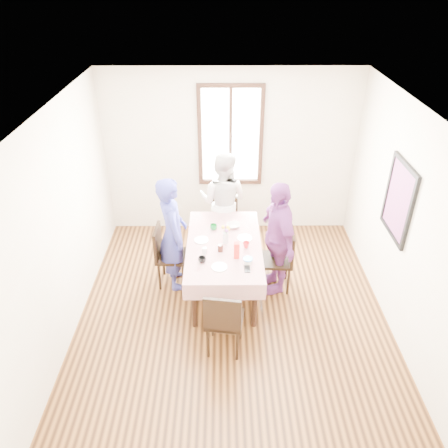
{
  "coord_description": "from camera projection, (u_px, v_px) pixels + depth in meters",
  "views": [
    {
      "loc": [
        -0.14,
        -4.3,
        4.03
      ],
      "look_at": [
        -0.11,
        0.5,
        1.1
      ],
      "focal_mm": 35.14,
      "sensor_mm": 36.0,
      "label": 1
    }
  ],
  "objects": [
    {
      "name": "juice_carton",
      "position": [
        237.0,
        250.0,
        5.52
      ],
      "size": [
        0.07,
        0.07,
        0.22
      ],
      "primitive_type": "cube",
      "color": "red",
      "rests_on": "tablecloth"
    },
    {
      "name": "flower_vase",
      "position": [
        226.0,
        238.0,
        5.83
      ],
      "size": [
        0.07,
        0.07,
        0.15
      ],
      "primitive_type": "cylinder",
      "color": "silver",
      "rests_on": "tablecloth"
    },
    {
      "name": "chair_far",
      "position": [
        224.0,
        221.0,
        6.95
      ],
      "size": [
        0.46,
        0.46,
        0.91
      ],
      "primitive_type": "cube",
      "rotation": [
        0.0,
        0.0,
        3.05
      ],
      "color": "black",
      "rests_on": "ground"
    },
    {
      "name": "flower_bunch",
      "position": [
        226.0,
        230.0,
        5.76
      ],
      "size": [
        0.09,
        0.09,
        0.1
      ],
      "primitive_type": null,
      "color": "yellow",
      "rests_on": "flower_vase"
    },
    {
      "name": "ground",
      "position": [
        233.0,
        315.0,
        5.77
      ],
      "size": [
        4.5,
        4.5,
        0.0
      ],
      "primitive_type": "plane",
      "color": "black",
      "rests_on": "ground"
    },
    {
      "name": "mug_black",
      "position": [
        202.0,
        260.0,
        5.47
      ],
      "size": [
        0.1,
        0.1,
        0.08
      ],
      "primitive_type": "imported",
      "rotation": [
        0.0,
        0.0,
        -0.04
      ],
      "color": "black",
      "rests_on": "tablecloth"
    },
    {
      "name": "dining_table",
      "position": [
        224.0,
        267.0,
        6.05
      ],
      "size": [
        0.87,
        1.6,
        0.75
      ],
      "primitive_type": "cube",
      "color": "black",
      "rests_on": "ground"
    },
    {
      "name": "tablecloth",
      "position": [
        224.0,
        244.0,
        5.85
      ],
      "size": [
        0.99,
        1.72,
        0.01
      ],
      "primitive_type": "cube",
      "color": "#5F000B",
      "rests_on": "dining_table"
    },
    {
      "name": "window_pane",
      "position": [
        230.0,
        136.0,
        6.82
      ],
      "size": [
        0.9,
        0.02,
        1.5
      ],
      "primitive_type": "cube",
      "color": "white",
      "rests_on": "back_wall"
    },
    {
      "name": "person_far",
      "position": [
        224.0,
        202.0,
        6.74
      ],
      "size": [
        0.94,
        0.83,
        1.62
      ],
      "primitive_type": "imported",
      "rotation": [
        0.0,
        0.0,
        2.81
      ],
      "color": "silver",
      "rests_on": "ground"
    },
    {
      "name": "person_left",
      "position": [
        172.0,
        234.0,
        5.94
      ],
      "size": [
        0.54,
        0.68,
        1.65
      ],
      "primitive_type": "imported",
      "rotation": [
        0.0,
        0.0,
        1.83
      ],
      "color": "navy",
      "rests_on": "ground"
    },
    {
      "name": "chair_right",
      "position": [
        276.0,
        260.0,
        6.05
      ],
      "size": [
        0.44,
        0.44,
        0.91
      ],
      "primitive_type": "cube",
      "rotation": [
        0.0,
        0.0,
        1.51
      ],
      "color": "black",
      "rests_on": "ground"
    },
    {
      "name": "right_wall",
      "position": [
        406.0,
        228.0,
        5.08
      ],
      "size": [
        0.0,
        4.5,
        4.5
      ],
      "primitive_type": "plane",
      "rotation": [
        1.57,
        0.0,
        -1.57
      ],
      "color": "beige",
      "rests_on": "ground"
    },
    {
      "name": "plate_near",
      "position": [
        219.0,
        267.0,
        5.39
      ],
      "size": [
        0.2,
        0.2,
        0.01
      ],
      "primitive_type": "cylinder",
      "color": "white",
      "rests_on": "tablecloth"
    },
    {
      "name": "chair_left",
      "position": [
        172.0,
        256.0,
        6.13
      ],
      "size": [
        0.44,
        0.44,
        0.91
      ],
      "primitive_type": "cube",
      "rotation": [
        0.0,
        0.0,
        -1.62
      ],
      "color": "black",
      "rests_on": "ground"
    },
    {
      "name": "chair_near",
      "position": [
        225.0,
        319.0,
        5.07
      ],
      "size": [
        0.48,
        0.48,
        0.91
      ],
      "primitive_type": "cube",
      "rotation": [
        0.0,
        0.0,
        -0.14
      ],
      "color": "black",
      "rests_on": "ground"
    },
    {
      "name": "jam_jar",
      "position": [
        220.0,
        248.0,
        5.67
      ],
      "size": [
        0.07,
        0.07,
        0.1
      ],
      "primitive_type": "cylinder",
      "color": "black",
      "rests_on": "tablecloth"
    },
    {
      "name": "window_frame",
      "position": [
        230.0,
        136.0,
        6.82
      ],
      "size": [
        1.02,
        0.06,
        1.62
      ],
      "primitive_type": "cube",
      "color": "black",
      "rests_on": "back_wall"
    },
    {
      "name": "butter_lid",
      "position": [
        248.0,
        259.0,
        5.44
      ],
      "size": [
        0.12,
        0.12,
        0.01
      ],
      "primitive_type": "cylinder",
      "color": "blue",
      "rests_on": "butter_tub"
    },
    {
      "name": "serving_bowl",
      "position": [
        233.0,
        226.0,
        6.19
      ],
      "size": [
        0.22,
        0.22,
        0.05
      ],
      "primitive_type": "imported",
      "rotation": [
        0.0,
        0.0,
        0.17
      ],
      "color": "white",
      "rests_on": "tablecloth"
    },
    {
      "name": "mug_green",
      "position": [
        214.0,
        227.0,
        6.13
      ],
      "size": [
        0.13,
        0.13,
        0.08
      ],
      "primitive_type": "imported",
      "rotation": [
        0.0,
        0.0,
        -0.36
      ],
      "color": "#0C7226",
      "rests_on": "tablecloth"
    },
    {
      "name": "back_wall",
      "position": [
        230.0,
        154.0,
        6.99
      ],
      "size": [
        4.0,
        0.0,
        4.0
      ],
      "primitive_type": "plane",
      "rotation": [
        1.57,
        0.0,
        0.0
      ],
      "color": "beige",
      "rests_on": "ground"
    },
    {
      "name": "person_right",
      "position": [
        277.0,
        238.0,
        5.86
      ],
      "size": [
        0.63,
        1.03,
        1.64
      ],
      "primitive_type": "imported",
      "rotation": [
        0.0,
        0.0,
        -1.32
      ],
      "color": "#743179",
      "rests_on": "ground"
    },
    {
      "name": "butter_tub",
      "position": [
        248.0,
        261.0,
        5.46
      ],
      "size": [
        0.11,
        0.11,
        0.06
      ],
      "primitive_type": "cylinder",
      "color": "white",
      "rests_on": "tablecloth"
    },
    {
      "name": "mug_flag",
      "position": [
        246.0,
        245.0,
        5.75
      ],
      "size": [
        0.12,
        0.12,
        0.08
      ],
      "primitive_type": "imported",
      "rotation": [
        0.0,
        0.0,
        0.43
      ],
      "color": "red",
      "rests_on": "tablecloth"
    },
    {
      "name": "plate_right",
      "position": [
        245.0,
        238.0,
        5.95
      ],
      "size": [
        0.2,
        0.2,
        0.01
      ],
      "primitive_type": "cylinder",
      "color": "white",
      "rests_on": "tablecloth"
    },
    {
      "name": "smartphone",
      "position": [
        247.0,
        269.0,
        5.36
      ],
      "size": [
        0.07,
        0.14,
        0.01
      ],
      "primitive_type": "cube",
      "color": "black",
      "rests_on": "tablecloth"
    },
    {
      "name": "art_poster",
      "position": [
        399.0,
        200.0,
        5.23
      ],
      "size": [
        0.04,
        0.76,
        0.96
      ],
      "primitive_type": "cube",
      "color": "red",
      "rests_on": "right_wall"
    },
    {
      "name": "drinking_glass",
      "position": [
        204.0,
        251.0,
        5.63
      ],
      "size": [
        0.06,
        0.06,
        0.09
      ],
      "primitive_type": "cylinder",
      "color": "silver",
      "rests_on": "tablecloth"
    },
    {
      "name": "plate_left",
      "position": [
        201.0,
        240.0,
        5.91
      ],
      "size": [
        0.2,
        0.2,
        0.01
      ],
      "primitive_type": "cylinder",
      "color": "white",
      "rests_on": "tablecloth"
    }
  ]
}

